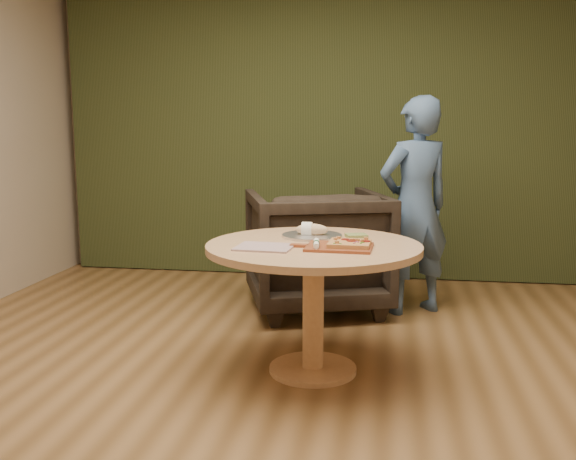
{
  "coord_description": "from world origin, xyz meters",
  "views": [
    {
      "loc": [
        0.61,
        -3.01,
        1.41
      ],
      "look_at": [
        0.1,
        0.25,
        0.86
      ],
      "focal_mm": 40.0,
      "sensor_mm": 36.0,
      "label": 1
    }
  ],
  "objects_px": {
    "flatbread_pizza": "(350,243)",
    "pedestal_table": "(314,268)",
    "pizza_paddle": "(337,247)",
    "cutlery_roll": "(316,243)",
    "person_standing": "(415,206)",
    "armchair": "(316,244)",
    "serving_tray": "(312,236)",
    "bread_roll": "(311,230)"
  },
  "relations": [
    {
      "from": "flatbread_pizza",
      "to": "pedestal_table",
      "type": "bearing_deg",
      "value": 154.7
    },
    {
      "from": "pizza_paddle",
      "to": "pedestal_table",
      "type": "bearing_deg",
      "value": 144.14
    },
    {
      "from": "pedestal_table",
      "to": "cutlery_roll",
      "type": "height_order",
      "value": "cutlery_roll"
    },
    {
      "from": "flatbread_pizza",
      "to": "person_standing",
      "type": "height_order",
      "value": "person_standing"
    },
    {
      "from": "armchair",
      "to": "person_standing",
      "type": "bearing_deg",
      "value": 164.32
    },
    {
      "from": "pizza_paddle",
      "to": "cutlery_roll",
      "type": "height_order",
      "value": "cutlery_roll"
    },
    {
      "from": "serving_tray",
      "to": "bread_roll",
      "type": "height_order",
      "value": "bread_roll"
    },
    {
      "from": "flatbread_pizza",
      "to": "cutlery_roll",
      "type": "distance_m",
      "value": 0.18
    },
    {
      "from": "cutlery_roll",
      "to": "serving_tray",
      "type": "relative_size",
      "value": 0.56
    },
    {
      "from": "pizza_paddle",
      "to": "cutlery_roll",
      "type": "xyz_separation_m",
      "value": [
        -0.11,
        -0.03,
        0.02
      ]
    },
    {
      "from": "armchair",
      "to": "cutlery_roll",
      "type": "bearing_deg",
      "value": 78.2
    },
    {
      "from": "pedestal_table",
      "to": "person_standing",
      "type": "distance_m",
      "value": 1.45
    },
    {
      "from": "flatbread_pizza",
      "to": "cutlery_roll",
      "type": "bearing_deg",
      "value": -165.38
    },
    {
      "from": "cutlery_roll",
      "to": "bread_roll",
      "type": "distance_m",
      "value": 0.37
    },
    {
      "from": "pedestal_table",
      "to": "bread_roll",
      "type": "xyz_separation_m",
      "value": [
        -0.04,
        0.22,
        0.18
      ]
    },
    {
      "from": "pedestal_table",
      "to": "serving_tray",
      "type": "distance_m",
      "value": 0.27
    },
    {
      "from": "flatbread_pizza",
      "to": "serving_tray",
      "type": "bearing_deg",
      "value": 127.51
    },
    {
      "from": "pizza_paddle",
      "to": "armchair",
      "type": "distance_m",
      "value": 1.44
    },
    {
      "from": "pizza_paddle",
      "to": "serving_tray",
      "type": "xyz_separation_m",
      "value": [
        -0.18,
        0.33,
        -0.0
      ]
    },
    {
      "from": "bread_roll",
      "to": "pedestal_table",
      "type": "bearing_deg",
      "value": -78.44
    },
    {
      "from": "pedestal_table",
      "to": "bread_roll",
      "type": "height_order",
      "value": "bread_roll"
    },
    {
      "from": "pedestal_table",
      "to": "cutlery_roll",
      "type": "distance_m",
      "value": 0.22
    },
    {
      "from": "serving_tray",
      "to": "bread_roll",
      "type": "distance_m",
      "value": 0.04
    },
    {
      "from": "pedestal_table",
      "to": "bread_roll",
      "type": "distance_m",
      "value": 0.29
    },
    {
      "from": "serving_tray",
      "to": "person_standing",
      "type": "distance_m",
      "value": 1.26
    },
    {
      "from": "armchair",
      "to": "person_standing",
      "type": "distance_m",
      "value": 0.79
    },
    {
      "from": "cutlery_roll",
      "to": "armchair",
      "type": "distance_m",
      "value": 1.45
    },
    {
      "from": "pedestal_table",
      "to": "pizza_paddle",
      "type": "distance_m",
      "value": 0.23
    },
    {
      "from": "pedestal_table",
      "to": "flatbread_pizza",
      "type": "bearing_deg",
      "value": -25.3
    },
    {
      "from": "serving_tray",
      "to": "bread_roll",
      "type": "bearing_deg",
      "value": 180.0
    },
    {
      "from": "bread_roll",
      "to": "pizza_paddle",
      "type": "bearing_deg",
      "value": -60.58
    },
    {
      "from": "pizza_paddle",
      "to": "flatbread_pizza",
      "type": "xyz_separation_m",
      "value": [
        0.06,
        0.01,
        0.02
      ]
    },
    {
      "from": "flatbread_pizza",
      "to": "armchair",
      "type": "distance_m",
      "value": 1.44
    },
    {
      "from": "flatbread_pizza",
      "to": "serving_tray",
      "type": "relative_size",
      "value": 0.64
    },
    {
      "from": "flatbread_pizza",
      "to": "armchair",
      "type": "bearing_deg",
      "value": 103.71
    },
    {
      "from": "serving_tray",
      "to": "pedestal_table",
      "type": "bearing_deg",
      "value": -80.7
    },
    {
      "from": "serving_tray",
      "to": "bread_roll",
      "type": "relative_size",
      "value": 1.84
    },
    {
      "from": "flatbread_pizza",
      "to": "bread_roll",
      "type": "xyz_separation_m",
      "value": [
        -0.25,
        0.32,
        0.02
      ]
    },
    {
      "from": "pedestal_table",
      "to": "flatbread_pizza",
      "type": "relative_size",
      "value": 5.26
    },
    {
      "from": "pedestal_table",
      "to": "person_standing",
      "type": "relative_size",
      "value": 0.75
    },
    {
      "from": "flatbread_pizza",
      "to": "armchair",
      "type": "relative_size",
      "value": 0.23
    },
    {
      "from": "bread_roll",
      "to": "armchair",
      "type": "xyz_separation_m",
      "value": [
        -0.08,
        1.06,
        -0.29
      ]
    }
  ]
}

